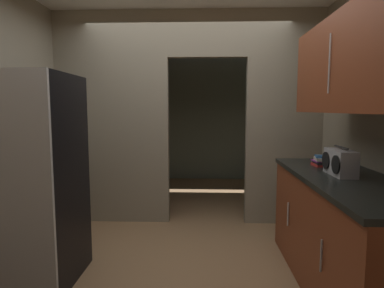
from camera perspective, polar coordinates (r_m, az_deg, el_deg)
name	(u,v)px	position (r m, az deg, el deg)	size (l,w,h in m)	color
ground	(181,268)	(3.19, -1.94, -20.98)	(20.00, 20.00, 0.00)	#93704C
kitchen_partition	(182,112)	(4.12, -1.75, 5.58)	(3.34, 0.12, 2.66)	gray
adjoining_room_shell	(193,116)	(5.95, 0.16, 4.93)	(3.34, 2.70, 2.66)	gray
refrigerator	(28,180)	(3.02, -26.80, -5.69)	(0.76, 0.77, 1.74)	black
lower_cabinet_run	(345,235)	(2.92, 25.31, -14.24)	(0.69, 1.94, 0.93)	brown
upper_cabinet_counterside	(354,63)	(2.77, 26.59, 12.54)	(0.36, 1.75, 0.73)	brown
boombox	(340,162)	(2.84, 24.55, -2.96)	(0.16, 0.35, 0.23)	#B2B2B7
book_stack	(321,161)	(3.23, 21.66, -2.82)	(0.13, 0.18, 0.10)	red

